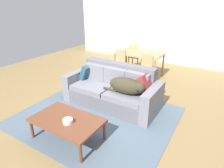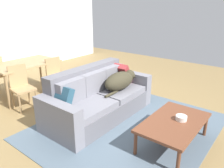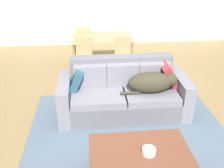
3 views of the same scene
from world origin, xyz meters
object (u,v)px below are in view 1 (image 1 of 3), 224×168
object	(u,v)px
couch	(113,90)
dog_on_left_cushion	(127,86)
throw_pillow_by_left_arm	(87,72)
dining_chair_far_left	(134,55)
dining_table	(139,55)
bowl_on_coffee_table	(68,121)
dining_chair_near_right	(145,68)
throw_pillow_by_right_arm	(147,84)
coffee_table	(67,121)
dining_chair_near_left	(118,64)

from	to	relation	value
couch	dog_on_left_cushion	xyz separation A→B (m)	(0.46, -0.19, 0.28)
throw_pillow_by_left_arm	dining_chair_far_left	xyz separation A→B (m)	(0.11, 2.53, -0.13)
dining_table	bowl_on_coffee_table	bearing A→B (deg)	-84.70
couch	dining_chair_far_left	world-z (taller)	couch
bowl_on_coffee_table	dining_chair_near_right	size ratio (longest dim) A/B	0.19
throw_pillow_by_right_arm	dining_chair_far_left	size ratio (longest dim) A/B	0.48
coffee_table	bowl_on_coffee_table	distance (m)	0.14
throw_pillow_by_left_arm	dining_table	xyz separation A→B (m)	(0.55, 1.94, 0.08)
throw_pillow_by_right_arm	coffee_table	bearing A→B (deg)	-116.97
couch	dining_chair_near_right	world-z (taller)	couch
couch	dining_chair_far_left	size ratio (longest dim) A/B	2.41
coffee_table	dining_chair_near_right	distance (m)	2.95
couch	dining_chair_far_left	xyz separation A→B (m)	(-0.68, 2.58, 0.15)
coffee_table	dining_chair_near_left	size ratio (longest dim) A/B	1.35
dining_chair_far_left	bowl_on_coffee_table	bearing A→B (deg)	99.29
bowl_on_coffee_table	dining_chair_near_left	xyz separation A→B (m)	(-0.77, 3.02, 0.05)
bowl_on_coffee_table	dining_chair_far_left	world-z (taller)	dining_chair_far_left
couch	bowl_on_coffee_table	distance (m)	1.58
dog_on_left_cushion	dining_chair_far_left	xyz separation A→B (m)	(-1.14, 2.76, -0.13)
couch	dining_chair_far_left	bearing A→B (deg)	104.69
couch	throw_pillow_by_right_arm	xyz separation A→B (m)	(0.79, 0.05, 0.30)
dining_chair_near_left	throw_pillow_by_right_arm	bearing A→B (deg)	-35.92
dog_on_left_cushion	bowl_on_coffee_table	size ratio (longest dim) A/B	5.65
couch	dining_chair_near_left	distance (m)	1.60
dining_chair_far_left	coffee_table	bearing A→B (deg)	98.17
couch	dining_table	world-z (taller)	couch
couch	bowl_on_coffee_table	world-z (taller)	couch
throw_pillow_by_left_arm	throw_pillow_by_right_arm	distance (m)	1.58
dining_table	dining_chair_near_right	world-z (taller)	dining_chair_near_right
dog_on_left_cushion	dining_chair_near_left	bearing A→B (deg)	124.94
dining_table	dining_chair_near_left	size ratio (longest dim) A/B	1.60
throw_pillow_by_right_arm	throw_pillow_by_left_arm	bearing A→B (deg)	-179.93
couch	throw_pillow_by_left_arm	bearing A→B (deg)	176.32
dining_chair_near_left	dog_on_left_cushion	bearing A→B (deg)	-47.49
throw_pillow_by_right_arm	dining_chair_near_left	bearing A→B (deg)	136.58
throw_pillow_by_left_arm	dining_chair_near_right	size ratio (longest dim) A/B	0.43
throw_pillow_by_left_arm	dining_chair_near_left	size ratio (longest dim) A/B	0.42
dog_on_left_cushion	dining_chair_near_right	size ratio (longest dim) A/B	1.08
dining_table	coffee_table	bearing A→B (deg)	-86.13
couch	throw_pillow_by_right_arm	size ratio (longest dim) A/B	5.07
throw_pillow_by_right_arm	bowl_on_coffee_table	bearing A→B (deg)	-113.28
bowl_on_coffee_table	dining_chair_near_right	bearing A→B (deg)	88.20
throw_pillow_by_left_arm	dining_chair_near_right	distance (m)	1.69
throw_pillow_by_left_arm	dining_chair_near_right	world-z (taller)	dining_chair_near_right
dining_chair_near_left	couch	bearing A→B (deg)	-57.28
bowl_on_coffee_table	dining_table	bearing A→B (deg)	95.30
coffee_table	dining_chair_near_right	xyz separation A→B (m)	(0.19, 2.94, 0.13)
dog_on_left_cushion	dining_chair_far_left	size ratio (longest dim) A/B	1.05
throw_pillow_by_right_arm	dining_chair_far_left	distance (m)	2.92
coffee_table	dining_table	world-z (taller)	dining_table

